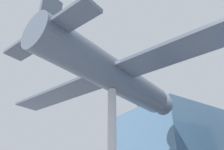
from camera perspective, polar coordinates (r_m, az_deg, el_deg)
name	(u,v)px	position (r m, az deg, el deg)	size (l,w,h in m)	color
suspended_airplane	(115,77)	(13.18, 0.80, -0.41)	(17.83, 12.60, 3.38)	#4C5666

